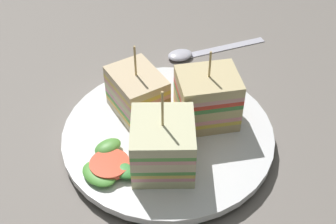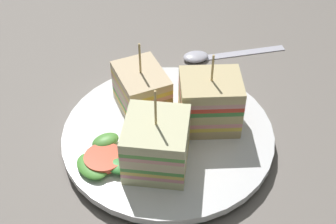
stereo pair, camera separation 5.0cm
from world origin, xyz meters
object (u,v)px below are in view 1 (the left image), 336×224
at_px(sandwich_wedge_0, 137,94).
at_px(sandwich_wedge_1, 163,145).
at_px(sandwich_wedge_2, 208,100).
at_px(plate, 168,135).
at_px(chip_pile, 157,117).
at_px(spoon, 193,53).

relative_size(sandwich_wedge_0, sandwich_wedge_1, 0.93).
xyz_separation_m(sandwich_wedge_1, sandwich_wedge_2, (-0.04, 0.07, 0.00)).
height_order(plate, sandwich_wedge_1, sandwich_wedge_1).
relative_size(chip_pile, spoon, 0.46).
height_order(sandwich_wedge_0, chip_pile, sandwich_wedge_0).
distance_m(plate, sandwich_wedge_2, 0.06).
xyz_separation_m(plate, sandwich_wedge_1, (0.04, -0.03, 0.04)).
bearing_deg(spoon, plate, 57.84).
bearing_deg(sandwich_wedge_0, spoon, 121.00).
relative_size(sandwich_wedge_2, chip_pile, 1.36).
xyz_separation_m(plate, sandwich_wedge_0, (-0.05, -0.02, 0.03)).
xyz_separation_m(sandwich_wedge_1, chip_pile, (-0.06, 0.02, -0.02)).
height_order(chip_pile, spoon, chip_pile).
bearing_deg(plate, sandwich_wedge_0, -158.32).
height_order(sandwich_wedge_1, sandwich_wedge_2, sandwich_wedge_1).
bearing_deg(sandwich_wedge_1, sandwich_wedge_2, -38.28).
xyz_separation_m(plate, sandwich_wedge_2, (0.00, 0.05, 0.04)).
xyz_separation_m(sandwich_wedge_0, spoon, (-0.09, 0.12, -0.04)).
xyz_separation_m(plate, chip_pile, (-0.02, -0.01, 0.02)).
relative_size(sandwich_wedge_0, spoon, 0.61).
xyz_separation_m(sandwich_wedge_0, chip_pile, (0.03, 0.01, -0.02)).
distance_m(sandwich_wedge_2, spoon, 0.16).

